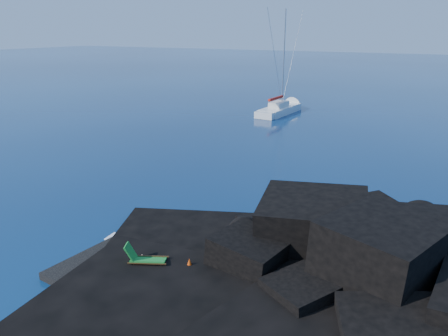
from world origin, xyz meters
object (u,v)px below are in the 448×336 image
(sailboat, at_px, (280,113))
(marker_cone, at_px, (189,264))
(sunbather, at_px, (132,257))
(deck_chair, at_px, (148,255))

(sailboat, height_order, marker_cone, sailboat)
(sunbather, xyz_separation_m, marker_cone, (2.84, 0.54, 0.12))
(deck_chair, bearing_deg, sailboat, 77.70)
(deck_chair, xyz_separation_m, sunbather, (-1.07, 0.15, -0.45))
(deck_chair, relative_size, marker_cone, 3.10)
(deck_chair, height_order, sunbather, deck_chair)
(sailboat, distance_m, marker_cone, 40.83)
(sailboat, bearing_deg, sunbather, -74.53)
(sunbather, relative_size, marker_cone, 3.13)
(sunbather, bearing_deg, deck_chair, -36.74)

